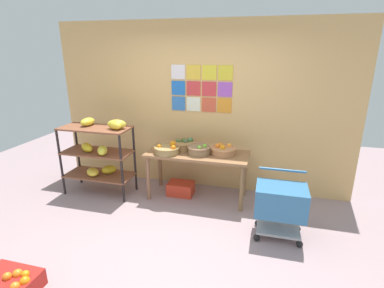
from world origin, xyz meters
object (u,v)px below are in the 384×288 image
fruit_basket_left (199,150)px  shopping_cart (281,203)px  orange_crate_foreground (9,283)px  fruit_basket_right (223,150)px  produce_crate_under_table (181,188)px  banana_shelf_unit (99,149)px  fruit_basket_back_right (167,149)px  fruit_basket_centre (183,144)px  display_table (197,159)px

fruit_basket_left → shopping_cart: (1.18, -0.70, -0.34)m
orange_crate_foreground → fruit_basket_right: bearing=55.1°
produce_crate_under_table → orange_crate_foreground: 2.54m
fruit_basket_right → fruit_basket_left: (-0.34, -0.09, 0.00)m
produce_crate_under_table → shopping_cart: bearing=-27.0°
banana_shelf_unit → orange_crate_foreground: bearing=-83.4°
fruit_basket_back_right → fruit_basket_left: 0.48m
fruit_basket_centre → fruit_basket_back_right: (-0.17, -0.26, -0.01)m
display_table → fruit_basket_back_right: fruit_basket_back_right is taller
banana_shelf_unit → fruit_basket_right: bearing=8.6°
fruit_basket_right → produce_crate_under_table: fruit_basket_right is taller
banana_shelf_unit → fruit_basket_back_right: banana_shelf_unit is taller
banana_shelf_unit → fruit_basket_back_right: 1.09m
orange_crate_foreground → fruit_basket_back_right: bearing=69.1°
banana_shelf_unit → shopping_cart: bearing=-10.5°
fruit_basket_left → display_table: bearing=130.0°
orange_crate_foreground → display_table: bearing=61.3°
fruit_basket_back_right → produce_crate_under_table: (0.16, 0.14, -0.70)m
fruit_basket_centre → produce_crate_under_table: (-0.01, -0.12, -0.71)m
fruit_basket_right → shopping_cart: fruit_basket_right is taller
fruit_basket_back_right → shopping_cart: 1.79m
banana_shelf_unit → produce_crate_under_table: bearing=11.6°
fruit_basket_right → fruit_basket_back_right: fruit_basket_back_right is taller
fruit_basket_back_right → fruit_basket_left: bearing=9.9°
banana_shelf_unit → fruit_basket_back_right: bearing=6.0°
fruit_basket_back_right → fruit_basket_left: fruit_basket_back_right is taller
fruit_basket_back_right → produce_crate_under_table: bearing=41.4°
display_table → fruit_basket_right: size_ratio=4.05×
fruit_basket_left → fruit_basket_right: bearing=15.0°
produce_crate_under_table → orange_crate_foreground: bearing=-113.2°
fruit_basket_right → fruit_basket_back_right: (-0.81, -0.17, -0.00)m
display_table → fruit_basket_back_right: 0.48m
fruit_basket_centre → banana_shelf_unit: bearing=-163.4°
display_table → fruit_basket_left: fruit_basket_left is taller
fruit_basket_back_right → orange_crate_foreground: fruit_basket_back_right is taller
banana_shelf_unit → fruit_basket_left: 1.56m
banana_shelf_unit → shopping_cart: (2.73, -0.50, -0.28)m
display_table → shopping_cart: bearing=-31.5°
fruit_basket_right → shopping_cart: 1.20m
fruit_basket_left → banana_shelf_unit: bearing=-172.8°
shopping_cart → fruit_basket_right: bearing=136.2°
display_table → fruit_basket_left: 0.17m
banana_shelf_unit → display_table: (1.51, 0.24, -0.10)m
fruit_basket_left → shopping_cart: bearing=-30.7°
fruit_basket_right → produce_crate_under_table: bearing=-177.1°
banana_shelf_unit → fruit_basket_right: 1.91m
fruit_basket_centre → orange_crate_foreground: fruit_basket_centre is taller
fruit_basket_centre → shopping_cart: fruit_basket_centre is taller
fruit_basket_right → fruit_basket_centre: (-0.64, 0.09, 0.01)m
fruit_basket_centre → orange_crate_foreground: size_ratio=0.73×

